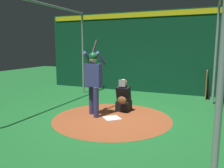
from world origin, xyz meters
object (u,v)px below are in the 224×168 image
(catcher, at_px, (123,99))
(baseball_0, at_px, (113,111))
(bat_rack, at_px, (207,85))
(home_plate, at_px, (112,118))
(batter, at_px, (94,78))

(catcher, xyz_separation_m, baseball_0, (0.21, -0.25, -0.35))
(bat_rack, distance_m, baseball_0, 4.10)
(bat_rack, bearing_deg, catcher, -36.85)
(home_plate, xyz_separation_m, bat_rack, (-3.81, 2.29, 0.48))
(home_plate, bearing_deg, catcher, 177.76)
(batter, height_order, catcher, batter)
(home_plate, relative_size, batter, 0.20)
(bat_rack, bearing_deg, batter, -37.34)
(home_plate, xyz_separation_m, catcher, (-0.80, 0.03, 0.38))
(home_plate, relative_size, bat_rack, 0.40)
(batter, relative_size, baseball_0, 28.65)
(batter, bearing_deg, home_plate, 84.72)
(home_plate, relative_size, baseball_0, 5.68)
(batter, distance_m, bat_rack, 4.76)
(batter, relative_size, bat_rack, 2.02)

